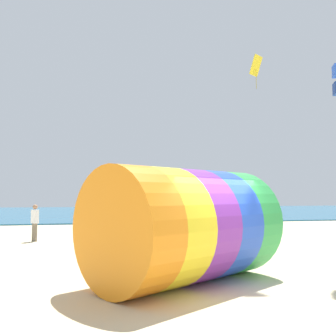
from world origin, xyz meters
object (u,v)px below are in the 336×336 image
bystander_mid_beach (35,222)px  bystander_far_left (272,217)px  bystander_near_water (196,226)px  giant_inflatable_tube (185,225)px  kite_yellow_diamond (256,66)px  kite_handler (250,232)px  cooler_box (229,259)px

bystander_mid_beach → bystander_far_left: bystander_mid_beach is taller
bystander_near_water → bystander_mid_beach: bystander_mid_beach is taller
giant_inflatable_tube → bystander_far_left: 15.34m
kite_yellow_diamond → kite_handler: bearing=-116.4°
giant_inflatable_tube → kite_handler: (2.83, 2.56, -0.47)m
cooler_box → giant_inflatable_tube: bearing=-132.9°
bystander_near_water → bystander_far_left: bearing=39.5°
bystander_far_left → bystander_near_water: bearing=-140.5°
kite_yellow_diamond → cooler_box: bearing=-118.8°
bystander_mid_beach → bystander_far_left: 13.92m
kite_yellow_diamond → bystander_far_left: size_ratio=1.48×
bystander_far_left → cooler_box: bystander_far_left is taller
kite_handler → cooler_box: (-0.94, -0.53, -0.73)m
kite_handler → bystander_mid_beach: kite_handler is taller
bystander_near_water → bystander_far_left: 8.31m
bystander_near_water → bystander_mid_beach: bearing=164.0°
bystander_near_water → bystander_far_left: size_ratio=0.97×
kite_handler → cooler_box: size_ratio=3.39×
bystander_near_water → cooler_box: (-0.46, -5.25, -0.59)m
kite_yellow_diamond → bystander_far_left: kite_yellow_diamond is taller
bystander_mid_beach → kite_handler: bearing=-41.6°
bystander_near_water → bystander_mid_beach: (-7.12, 2.04, 0.10)m
kite_yellow_diamond → bystander_near_water: size_ratio=1.53×
kite_handler → giant_inflatable_tube: bearing=-137.9°
giant_inflatable_tube → kite_yellow_diamond: (9.04, 15.05, 9.86)m
kite_yellow_diamond → bystander_mid_beach: (-13.82, -5.72, -10.38)m
giant_inflatable_tube → bystander_mid_beach: (-4.78, 9.33, -0.51)m
giant_inflatable_tube → kite_handler: bearing=42.1°
kite_handler → bystander_mid_beach: (-7.61, 6.76, -0.04)m
kite_handler → bystander_far_left: 11.64m
bystander_near_water → cooler_box: bystander_near_water is taller
kite_handler → bystander_near_water: size_ratio=1.15×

